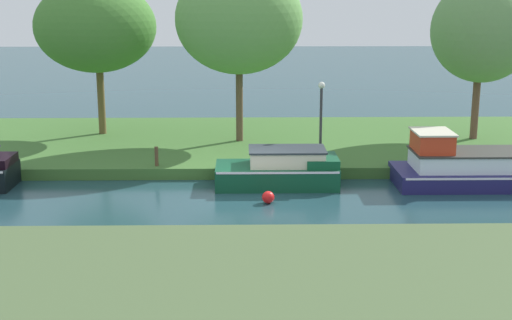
{
  "coord_description": "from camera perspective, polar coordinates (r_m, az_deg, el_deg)",
  "views": [
    {
      "loc": [
        -0.06,
        -21.83,
        6.5
      ],
      "look_at": [
        0.34,
        1.2,
        0.9
      ],
      "focal_mm": 49.75,
      "sensor_mm": 36.0,
      "label": 1
    }
  ],
  "objects": [
    {
      "name": "mooring_post_near",
      "position": [
        25.14,
        -8.01,
        0.29
      ],
      "size": [
        0.13,
        0.13,
        0.69
      ],
      "primitive_type": "cylinder",
      "color": "brown",
      "rests_on": "riverbank_far"
    },
    {
      "name": "willow_tree_right",
      "position": [
        30.17,
        17.75,
        9.86
      ],
      "size": [
        4.06,
        4.53,
        6.52
      ],
      "color": "brown",
      "rests_on": "riverbank_far"
    },
    {
      "name": "riverbank_near",
      "position": [
        14.29,
        -0.67,
        -12.49
      ],
      "size": [
        72.0,
        10.0,
        0.4
      ],
      "primitive_type": "cube",
      "color": "#4B6039",
      "rests_on": "ground_plane"
    },
    {
      "name": "ground_plane",
      "position": [
        22.77,
        -0.81,
        -2.92
      ],
      "size": [
        120.0,
        120.0,
        0.0
      ],
      "primitive_type": "plane",
      "color": "#1F4048"
    },
    {
      "name": "forest_barge",
      "position": [
        23.81,
        2.06,
        -0.78
      ],
      "size": [
        4.09,
        1.86,
        1.29
      ],
      "color": "#10452B",
      "rests_on": "ground_plane"
    },
    {
      "name": "willow_tree_centre",
      "position": [
        28.41,
        -1.38,
        11.22
      ],
      "size": [
        5.04,
        4.04,
        7.06
      ],
      "color": "brown",
      "rests_on": "riverbank_far"
    },
    {
      "name": "riverbank_far",
      "position": [
        29.51,
        -0.86,
        1.34
      ],
      "size": [
        72.0,
        10.0,
        0.4
      ],
      "primitive_type": "cube",
      "color": "#3E6B2E",
      "rests_on": "ground_plane"
    },
    {
      "name": "willow_tree_left",
      "position": [
        30.31,
        -12.8,
        10.39
      ],
      "size": [
        5.0,
        4.29,
        6.43
      ],
      "color": "brown",
      "rests_on": "riverbank_far"
    },
    {
      "name": "channel_buoy",
      "position": [
        21.97,
        0.99,
        -3.02
      ],
      "size": [
        0.39,
        0.39,
        0.39
      ],
      "primitive_type": "sphere",
      "color": "red",
      "rests_on": "ground_plane"
    },
    {
      "name": "lamp_post",
      "position": [
        25.55,
        5.25,
        3.93
      ],
      "size": [
        0.24,
        0.24,
        2.86
      ],
      "color": "#333338",
      "rests_on": "riverbank_far"
    }
  ]
}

